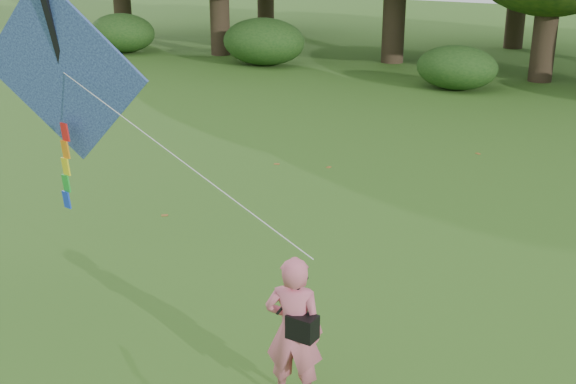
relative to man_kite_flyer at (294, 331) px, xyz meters
The scene contains 5 objects.
man_kite_flyer is the anchor object (origin of this frame).
crossbody_bag 0.16m from the man_kite_flyer, 14.61° to the right, with size 0.43×0.20×0.69m.
flying_kite 4.94m from the man_kite_flyer, 166.19° to the left, with size 5.96×1.57×3.37m.
shrub_band 17.70m from the man_kite_flyer, 93.24° to the left, with size 39.15×3.22×1.88m.
fallen_leaves 4.94m from the man_kite_flyer, 93.29° to the left, with size 10.52×13.94×0.01m.
Camera 1 is at (3.70, -5.69, 4.70)m, focal length 45.00 mm.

